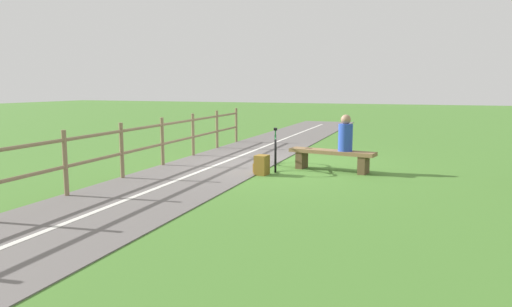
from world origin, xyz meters
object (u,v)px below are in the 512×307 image
object	(u,v)px
bicycle	(275,152)
backpack	(262,165)
bench	(332,156)
person_seated	(345,135)

from	to	relation	value
bicycle	backpack	distance (m)	0.88
bench	backpack	xyz separation A→B (m)	(1.27, 0.99, -0.12)
bench	bicycle	xyz separation A→B (m)	(1.26, 0.12, 0.06)
person_seated	bicycle	bearing A→B (deg)	12.04
bench	backpack	size ratio (longest dim) A/B	4.70
backpack	bicycle	bearing A→B (deg)	-90.62
bench	person_seated	world-z (taller)	person_seated
bench	person_seated	size ratio (longest dim) A/B	2.48
bench	bicycle	bearing A→B (deg)	14.88
person_seated	backpack	xyz separation A→B (m)	(1.56, 0.94, -0.60)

